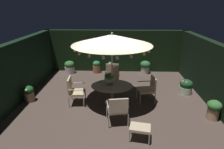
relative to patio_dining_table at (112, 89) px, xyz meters
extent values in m
cube|color=#4F4038|center=(0.03, -0.04, -0.58)|extent=(7.47, 7.82, 0.02)
cube|color=black|center=(0.03, 3.72, 0.53)|extent=(7.47, 0.30, 2.19)
cube|color=black|center=(-3.55, -0.04, 0.53)|extent=(0.30, 7.82, 2.19)
cube|color=black|center=(3.62, -0.04, 0.53)|extent=(0.30, 7.82, 2.19)
cylinder|color=#B5B4A4|center=(0.00, 0.00, -0.56)|extent=(0.56, 0.56, 0.03)
cylinder|color=#B5B4A4|center=(0.00, 0.00, -0.23)|extent=(0.09, 0.09, 0.67)
ellipsoid|color=#B2AE9D|center=(0.00, 0.00, 0.12)|extent=(1.50, 1.24, 0.03)
cylinder|color=#B4B4AB|center=(0.00, 0.00, 0.57)|extent=(0.06, 0.06, 2.29)
cone|color=beige|center=(0.00, 0.00, 1.77)|extent=(2.72, 2.72, 0.34)
sphere|color=#B4B4AB|center=(0.00, 0.00, 1.98)|extent=(0.07, 0.07, 0.07)
sphere|color=#F9DB8C|center=(1.24, 0.00, 1.49)|extent=(0.09, 0.09, 0.09)
sphere|color=#F9DB8C|center=(1.18, 0.38, 1.49)|extent=(0.09, 0.09, 0.09)
sphere|color=#F9DB8C|center=(0.99, 0.76, 1.49)|extent=(0.09, 0.09, 0.09)
sphere|color=#F9DB8C|center=(0.60, 1.09, 1.49)|extent=(0.09, 0.09, 0.09)
sphere|color=#F9DB8C|center=(0.26, 1.22, 1.49)|extent=(0.09, 0.09, 0.09)
sphere|color=#F9DB8C|center=(-0.25, 1.22, 1.49)|extent=(0.09, 0.09, 0.09)
sphere|color=#F9DB8C|center=(-0.61, 1.09, 1.49)|extent=(0.09, 0.09, 0.09)
sphere|color=#F9DB8C|center=(-0.96, 0.80, 1.49)|extent=(0.09, 0.09, 0.09)
sphere|color=#F9DB8C|center=(-1.17, 0.43, 1.49)|extent=(0.09, 0.09, 0.09)
sphere|color=#F9DB8C|center=(-1.24, -0.04, 1.49)|extent=(0.09, 0.09, 0.09)
sphere|color=#F9DB8C|center=(-1.17, -0.41, 1.49)|extent=(0.09, 0.09, 0.09)
sphere|color=#F9DB8C|center=(-0.95, -0.80, 1.49)|extent=(0.09, 0.09, 0.09)
sphere|color=#F9DB8C|center=(-0.61, -1.08, 1.49)|extent=(0.09, 0.09, 0.09)
sphere|color=#F9DB8C|center=(-0.19, -1.23, 1.49)|extent=(0.09, 0.09, 0.09)
sphere|color=#F9DB8C|center=(0.19, -1.23, 1.49)|extent=(0.09, 0.09, 0.09)
sphere|color=#F9DB8C|center=(0.58, -1.10, 1.49)|extent=(0.09, 0.09, 0.09)
sphere|color=#F9DB8C|center=(0.98, -0.76, 1.49)|extent=(0.09, 0.09, 0.09)
sphere|color=#F9DB8C|center=(1.17, -0.43, 1.49)|extent=(0.09, 0.09, 0.09)
cylinder|color=beige|center=(-0.10, 0.08, 0.19)|extent=(0.16, 0.16, 0.12)
cylinder|color=beige|center=(-0.10, 0.08, 0.32)|extent=(0.36, 0.36, 0.12)
ellipsoid|color=#28642C|center=(-0.10, 0.08, 0.45)|extent=(0.33, 0.33, 0.20)
sphere|color=#CE2A43|center=(-0.10, 0.08, 0.53)|extent=(0.12, 0.12, 0.12)
cylinder|color=#B6B5A4|center=(-1.02, 0.23, -0.37)|extent=(0.04, 0.04, 0.40)
cylinder|color=#B6B5A4|center=(-0.98, -0.39, -0.37)|extent=(0.04, 0.04, 0.40)
cylinder|color=#B6B5A4|center=(-1.55, 0.19, -0.37)|extent=(0.04, 0.04, 0.40)
cylinder|color=#B6B5A4|center=(-1.50, -0.43, -0.37)|extent=(0.04, 0.04, 0.40)
cube|color=#D5BD8B|center=(-1.26, -0.10, -0.14)|extent=(0.56, 0.64, 0.07)
cube|color=#D5BD8B|center=(-1.51, -0.12, 0.17)|extent=(0.11, 0.59, 0.54)
cylinder|color=#B6B5A4|center=(-1.29, 0.21, 0.11)|extent=(0.51, 0.08, 0.04)
cylinder|color=#B6B5A4|center=(-1.24, -0.41, 0.11)|extent=(0.51, 0.08, 0.04)
cylinder|color=#B7AEA9|center=(-0.13, -1.03, -0.36)|extent=(0.04, 0.04, 0.42)
cylinder|color=#B7AEA9|center=(0.45, -0.94, -0.36)|extent=(0.04, 0.04, 0.42)
cylinder|color=#B7AEA9|center=(-0.04, -1.56, -0.36)|extent=(0.04, 0.04, 0.42)
cylinder|color=#B7AEA9|center=(0.54, -1.47, -0.36)|extent=(0.04, 0.04, 0.42)
cube|color=beige|center=(0.20, -1.25, -0.12)|extent=(0.65, 0.61, 0.07)
cube|color=beige|center=(0.25, -1.50, 0.14)|extent=(0.56, 0.15, 0.45)
cylinder|color=#B7AEA9|center=(-0.08, -1.30, 0.08)|extent=(0.12, 0.52, 0.04)
cylinder|color=#B7AEA9|center=(0.49, -1.20, 0.08)|extent=(0.12, 0.52, 0.04)
cylinder|color=#B2B5A4|center=(1.02, -0.14, -0.36)|extent=(0.04, 0.04, 0.42)
cylinder|color=#B2B5A4|center=(0.94, 0.42, -0.36)|extent=(0.04, 0.04, 0.42)
cylinder|color=#B2B5A4|center=(1.57, -0.06, -0.36)|extent=(0.04, 0.04, 0.42)
cylinder|color=#B2B5A4|center=(1.49, 0.49, -0.36)|extent=(0.04, 0.04, 0.42)
cube|color=beige|center=(1.25, 0.18, -0.11)|extent=(0.61, 0.62, 0.07)
cube|color=beige|center=(1.51, 0.22, 0.15)|extent=(0.13, 0.54, 0.45)
cylinder|color=#B2B5A4|center=(1.29, -0.10, 0.12)|extent=(0.53, 0.11, 0.04)
cylinder|color=#B2B5A4|center=(1.21, 0.45, 0.12)|extent=(0.53, 0.11, 0.04)
cylinder|color=#B4B7A6|center=(0.26, 0.98, -0.34)|extent=(0.04, 0.04, 0.45)
cylinder|color=#B4B7A6|center=(-0.32, 0.96, -0.34)|extent=(0.04, 0.04, 0.45)
cylinder|color=#B4B7A6|center=(0.24, 1.57, -0.34)|extent=(0.04, 0.04, 0.45)
cylinder|color=#B4B7A6|center=(-0.34, 1.55, -0.34)|extent=(0.04, 0.04, 0.45)
cube|color=beige|center=(-0.04, 1.27, -0.08)|extent=(0.58, 0.60, 0.07)
cube|color=beige|center=(-0.05, 1.55, 0.21)|extent=(0.55, 0.08, 0.51)
cylinder|color=#B4B7A6|center=(0.25, 1.27, 0.13)|extent=(0.05, 0.57, 0.04)
cylinder|color=#B4B7A6|center=(-0.33, 1.26, 0.13)|extent=(0.05, 0.57, 0.04)
cylinder|color=#B2B5A6|center=(0.60, -1.82, -0.40)|extent=(0.03, 0.03, 0.34)
cylinder|color=#B2B5A6|center=(1.10, -1.91, -0.40)|extent=(0.03, 0.03, 0.34)
cylinder|color=#B2B5A6|center=(0.54, -2.17, -0.40)|extent=(0.03, 0.03, 0.34)
cylinder|color=#B2B5A6|center=(1.04, -2.26, -0.40)|extent=(0.03, 0.03, 0.34)
cube|color=beige|center=(0.82, -2.04, -0.20)|extent=(0.60, 0.48, 0.08)
cylinder|color=#886649|center=(-3.11, 0.02, -0.39)|extent=(0.36, 0.36, 0.37)
ellipsoid|color=#1C5128|center=(-3.11, 0.02, -0.10)|extent=(0.37, 0.37, 0.26)
sphere|color=gold|center=(-3.01, 0.01, -0.09)|extent=(0.08, 0.08, 0.08)
sphere|color=#DCD651|center=(-3.07, 0.10, -0.09)|extent=(0.07, 0.07, 0.07)
sphere|color=#F7CB56|center=(-3.21, 0.11, -0.04)|extent=(0.08, 0.08, 0.08)
sphere|color=yellow|center=(-3.20, -0.02, -0.05)|extent=(0.06, 0.06, 0.06)
sphere|color=#E9DA4A|center=(-3.11, -0.14, -0.05)|extent=(0.10, 0.10, 0.10)
cylinder|color=beige|center=(-2.37, 3.20, -0.40)|extent=(0.51, 0.51, 0.35)
ellipsoid|color=#346F2E|center=(-2.37, 3.20, -0.09)|extent=(0.51, 0.51, 0.36)
sphere|color=orange|center=(-2.21, 3.19, -0.06)|extent=(0.11, 0.11, 0.11)
sphere|color=orange|center=(-2.23, 3.36, -0.01)|extent=(0.06, 0.06, 0.06)
sphere|color=orange|center=(-2.49, 3.31, 0.02)|extent=(0.06, 0.06, 0.06)
sphere|color=#ED7447|center=(-2.54, 3.24, -0.04)|extent=(0.08, 0.08, 0.08)
sphere|color=orange|center=(-2.42, 3.05, -0.02)|extent=(0.06, 0.06, 0.06)
sphere|color=#EC7446|center=(-2.29, 3.04, -0.04)|extent=(0.10, 0.10, 0.10)
cylinder|color=beige|center=(2.97, 0.90, -0.42)|extent=(0.50, 0.50, 0.29)
ellipsoid|color=#194823|center=(2.97, 0.90, -0.14)|extent=(0.50, 0.50, 0.35)
sphere|color=#E2466E|center=(3.11, 0.88, -0.13)|extent=(0.11, 0.11, 0.11)
sphere|color=#E3426B|center=(3.09, 1.05, -0.13)|extent=(0.11, 0.11, 0.11)
sphere|color=#DC5A7D|center=(2.87, 0.99, -0.06)|extent=(0.09, 0.09, 0.09)
sphere|color=#EA5F76|center=(2.81, 0.87, -0.04)|extent=(0.11, 0.11, 0.11)
sphere|color=#E5567C|center=(2.92, 0.77, -0.04)|extent=(0.11, 0.11, 0.11)
sphere|color=#D44977|center=(3.03, 0.79, -0.08)|extent=(0.10, 0.10, 0.10)
cylinder|color=tan|center=(3.23, -0.95, -0.39)|extent=(0.35, 0.35, 0.37)
ellipsoid|color=#367033|center=(3.23, -0.95, -0.08)|extent=(0.44, 0.44, 0.31)
sphere|color=#A63E7B|center=(3.36, -0.92, -0.03)|extent=(0.09, 0.09, 0.09)
sphere|color=#B92D80|center=(3.30, -0.85, 0.02)|extent=(0.07, 0.07, 0.07)
sphere|color=#B73B80|center=(3.16, -0.85, -0.06)|extent=(0.06, 0.06, 0.06)
sphere|color=#B6357D|center=(3.13, -0.95, 0.00)|extent=(0.09, 0.09, 0.09)
sphere|color=#BF468E|center=(3.16, -1.08, -0.06)|extent=(0.07, 0.07, 0.07)
sphere|color=#B43F8B|center=(3.33, -1.05, 0.00)|extent=(0.06, 0.06, 0.06)
cylinder|color=beige|center=(-0.19, 3.35, -0.37)|extent=(0.34, 0.34, 0.39)
ellipsoid|color=#37713F|center=(-0.19, 3.35, -0.09)|extent=(0.31, 0.31, 0.22)
sphere|color=red|center=(-0.11, 3.36, -0.06)|extent=(0.08, 0.08, 0.08)
sphere|color=red|center=(-0.18, 3.46, -0.05)|extent=(0.10, 0.10, 0.10)
sphere|color=red|center=(-0.28, 3.36, -0.02)|extent=(0.08, 0.08, 0.08)
sphere|color=#CC3644|center=(-0.20, 3.25, -0.09)|extent=(0.08, 0.08, 0.08)
cylinder|color=#A46041|center=(-0.95, 3.32, -0.37)|extent=(0.40, 0.40, 0.40)
ellipsoid|color=#26733D|center=(-0.95, 3.32, -0.07)|extent=(0.39, 0.39, 0.27)
sphere|color=#D35A65|center=(-0.81, 3.33, -0.06)|extent=(0.08, 0.08, 0.08)
sphere|color=#EC5667|center=(-1.01, 3.46, 0.01)|extent=(0.08, 0.08, 0.08)
sphere|color=#EE4879|center=(-1.01, 3.18, -0.01)|extent=(0.06, 0.06, 0.06)
cylinder|color=beige|center=(1.62, 3.33, -0.40)|extent=(0.43, 0.43, 0.34)
ellipsoid|color=#2A6832|center=(1.62, 3.33, -0.09)|extent=(0.52, 0.52, 0.36)
sphere|color=#D35D6E|center=(1.76, 3.32, -0.02)|extent=(0.08, 0.08, 0.08)
sphere|color=#D94879|center=(1.62, 3.54, 0.00)|extent=(0.07, 0.07, 0.07)
sphere|color=#E24E64|center=(1.50, 3.36, -0.03)|extent=(0.07, 0.07, 0.07)
sphere|color=#D75E6B|center=(1.59, 3.20, 0.04)|extent=(0.08, 0.08, 0.08)
camera|label=1|loc=(0.24, -6.30, 2.86)|focal=30.61mm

